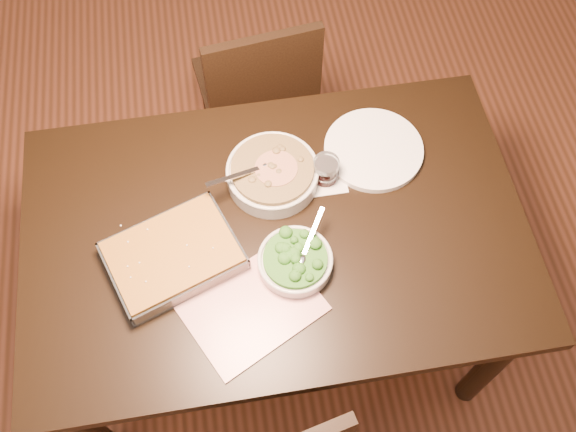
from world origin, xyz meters
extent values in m
plane|color=#412112|center=(0.00, 0.00, 0.00)|extent=(4.00, 4.00, 0.00)
cube|color=black|center=(0.00, 0.00, 0.73)|extent=(1.40, 0.90, 0.04)
cube|color=black|center=(0.00, 0.00, 0.66)|extent=(1.26, 0.76, 0.08)
cylinder|color=black|center=(-0.62, -0.37, 0.35)|extent=(0.07, 0.07, 0.71)
cylinder|color=black|center=(0.62, -0.37, 0.35)|extent=(0.07, 0.07, 0.71)
cylinder|color=black|center=(-0.62, 0.37, 0.35)|extent=(0.07, 0.07, 0.71)
cylinder|color=black|center=(0.62, 0.37, 0.35)|extent=(0.07, 0.07, 0.71)
cube|color=#B73440|center=(-0.09, -0.22, 0.75)|extent=(0.40, 0.37, 0.01)
cube|color=white|center=(0.17, 0.14, 0.75)|extent=(0.12, 0.12, 0.00)
cylinder|color=silver|center=(0.02, 0.16, 0.78)|extent=(0.26, 0.26, 0.05)
torus|color=silver|center=(0.02, 0.16, 0.81)|extent=(0.27, 0.27, 0.01)
cylinder|color=#36290E|center=(0.02, 0.16, 0.81)|extent=(0.23, 0.23, 0.02)
cube|color=silver|center=(-0.06, 0.13, 0.82)|extent=(0.16, 0.08, 0.05)
cylinder|color=maroon|center=(0.03, 0.15, 0.82)|extent=(0.12, 0.12, 0.00)
cylinder|color=silver|center=(0.04, -0.12, 0.77)|extent=(0.20, 0.20, 0.04)
torus|color=silver|center=(0.04, -0.12, 0.79)|extent=(0.20, 0.20, 0.01)
cylinder|color=#184E12|center=(0.04, -0.12, 0.79)|extent=(0.17, 0.17, 0.02)
cube|color=silver|center=(0.07, -0.07, 0.81)|extent=(0.08, 0.12, 0.04)
cube|color=silver|center=(-0.28, -0.05, 0.75)|extent=(0.40, 0.35, 0.01)
cube|color=#5F220D|center=(-0.28, -0.05, 0.78)|extent=(0.38, 0.33, 0.05)
cube|color=silver|center=(-0.32, 0.06, 0.78)|extent=(0.32, 0.12, 0.05)
cube|color=silver|center=(-0.24, -0.17, 0.78)|extent=(0.32, 0.12, 0.05)
cube|color=silver|center=(-0.13, 0.00, 0.78)|extent=(0.09, 0.23, 0.05)
cube|color=silver|center=(-0.44, -0.11, 0.78)|extent=(0.09, 0.23, 0.05)
cylinder|color=black|center=(0.17, 0.14, 0.78)|extent=(0.07, 0.07, 0.06)
cylinder|color=silver|center=(0.17, 0.14, 0.83)|extent=(0.07, 0.07, 0.02)
cylinder|color=white|center=(0.33, 0.21, 0.76)|extent=(0.29, 0.29, 0.02)
cube|color=black|center=(0.03, 0.80, 0.41)|extent=(0.45, 0.45, 0.04)
cylinder|color=black|center=(0.18, 0.99, 0.19)|extent=(0.03, 0.03, 0.39)
cylinder|color=black|center=(0.22, 0.65, 0.19)|extent=(0.03, 0.03, 0.39)
cylinder|color=black|center=(-0.16, 0.94, 0.19)|extent=(0.03, 0.03, 0.39)
cylinder|color=black|center=(-0.11, 0.61, 0.19)|extent=(0.03, 0.03, 0.39)
cube|color=black|center=(0.06, 0.62, 0.64)|extent=(0.40, 0.08, 0.43)
camera|label=1|loc=(-0.10, -0.83, 2.32)|focal=40.00mm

